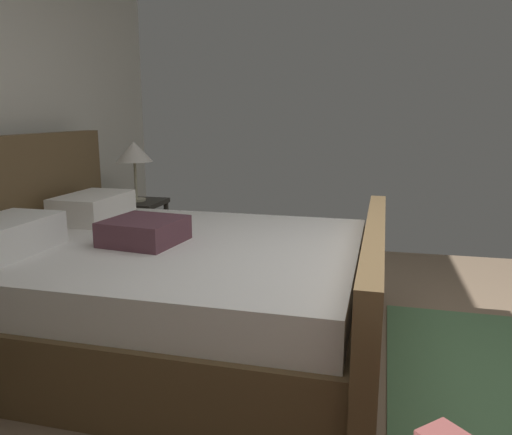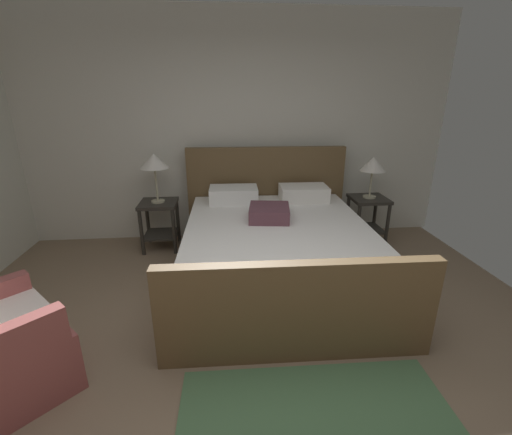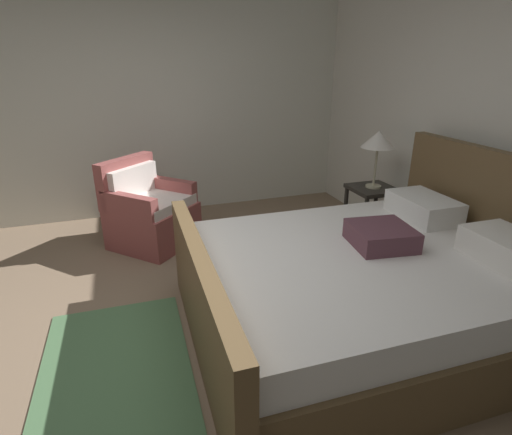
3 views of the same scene
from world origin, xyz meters
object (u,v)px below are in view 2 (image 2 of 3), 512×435
at_px(bed, 276,248).
at_px(nightstand_right, 368,212).
at_px(table_lamp_right, 373,165).
at_px(table_lamp_left, 154,162).
at_px(nightstand_left, 160,217).

bearing_deg(bed, nightstand_right, 32.70).
relative_size(table_lamp_right, table_lamp_left, 0.88).
relative_size(nightstand_left, table_lamp_left, 1.03).
bearing_deg(nightstand_right, table_lamp_left, 178.75).
distance_m(bed, nightstand_left, 1.59).
bearing_deg(table_lamp_right, nightstand_right, -63.43).
bearing_deg(bed, nightstand_left, 145.59).
relative_size(nightstand_right, table_lamp_left, 1.03).
relative_size(bed, nightstand_right, 3.98).
bearing_deg(table_lamp_left, nightstand_right, -1.25).
height_order(nightstand_right, table_lamp_left, table_lamp_left).
bearing_deg(bed, table_lamp_left, 145.59).
bearing_deg(table_lamp_left, bed, -34.41).
distance_m(table_lamp_right, nightstand_left, 2.69).
bearing_deg(nightstand_left, nightstand_right, -1.25).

